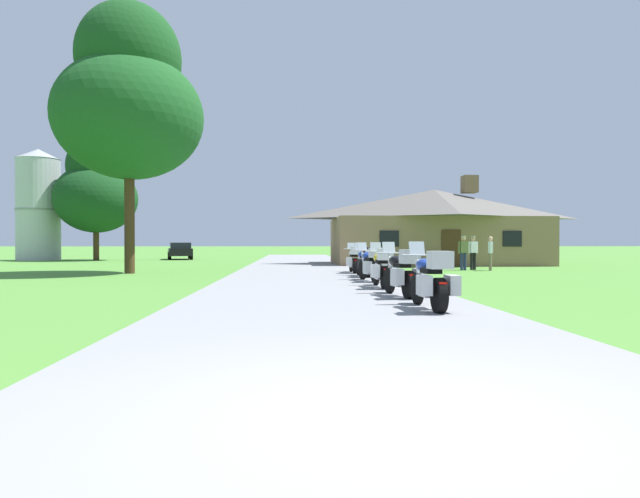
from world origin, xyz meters
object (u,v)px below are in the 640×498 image
object	(u,v)px
motorcycle_blue_nearest_to_camera	(431,281)
motorcycle_yellow_third_in_row	(382,268)
motorcycle_black_second_in_row	(402,273)
bystander_white_shirt_beside_signpost	(473,251)
motorcycle_white_farthest_in_row	(354,260)
motorcycle_blue_fifth_in_row	(365,262)
bystander_white_shirt_by_tree	(490,251)
tree_left_far	(96,189)
tree_left_near	(129,99)
metal_silo_distant	(38,205)
motorcycle_blue_fourth_in_row	(371,265)
bystander_olive_shirt_near_lodge	(463,251)
parked_black_suv_far_left	(180,250)

from	to	relation	value
motorcycle_blue_nearest_to_camera	motorcycle_yellow_third_in_row	xyz separation A→B (m)	(-0.07, 5.20, 0.00)
motorcycle_black_second_in_row	bystander_white_shirt_beside_signpost	world-z (taller)	bystander_white_shirt_beside_signpost
motorcycle_yellow_third_in_row	motorcycle_white_farthest_in_row	size ratio (longest dim) A/B	1.00
motorcycle_blue_nearest_to_camera	motorcycle_blue_fifth_in_row	distance (m)	10.32
motorcycle_yellow_third_in_row	bystander_white_shirt_by_tree	bearing A→B (deg)	55.42
motorcycle_black_second_in_row	motorcycle_white_farthest_in_row	world-z (taller)	same
motorcycle_black_second_in_row	tree_left_far	distance (m)	35.91
tree_left_near	metal_silo_distant	distance (m)	23.73
motorcycle_blue_fourth_in_row	bystander_olive_shirt_near_lodge	distance (m)	10.12
motorcycle_yellow_third_in_row	motorcycle_blue_fourth_in_row	xyz separation A→B (m)	(0.09, 2.63, 0.00)
motorcycle_blue_nearest_to_camera	bystander_white_shirt_by_tree	size ratio (longest dim) A/B	1.25
motorcycle_blue_nearest_to_camera	bystander_olive_shirt_near_lodge	world-z (taller)	bystander_olive_shirt_near_lodge
motorcycle_yellow_third_in_row	bystander_white_shirt_by_tree	distance (m)	12.81
bystander_olive_shirt_near_lodge	tree_left_near	world-z (taller)	tree_left_near
bystander_white_shirt_by_tree	metal_silo_distant	bearing A→B (deg)	-99.83
motorcycle_blue_nearest_to_camera	parked_black_suv_far_left	size ratio (longest dim) A/B	0.42
tree_left_near	parked_black_suv_far_left	xyz separation A→B (m)	(-2.14, 21.49, -6.86)
motorcycle_blue_fourth_in_row	metal_silo_distant	bearing A→B (deg)	121.66
motorcycle_blue_fifth_in_row	parked_black_suv_far_left	size ratio (longest dim) A/B	0.42
motorcycle_blue_fifth_in_row	motorcycle_white_farthest_in_row	bearing A→B (deg)	85.75
motorcycle_black_second_in_row	motorcycle_white_farthest_in_row	xyz separation A→B (m)	(0.08, 10.51, 0.00)
tree_left_near	tree_left_far	bearing A→B (deg)	113.10
motorcycle_black_second_in_row	bystander_white_shirt_by_tree	distance (m)	15.06
motorcycle_yellow_third_in_row	parked_black_suv_far_left	size ratio (longest dim) A/B	0.42
motorcycle_blue_fifth_in_row	bystander_olive_shirt_near_lodge	size ratio (longest dim) A/B	1.24
bystander_white_shirt_by_tree	parked_black_suv_far_left	xyz separation A→B (m)	(-18.94, 19.83, -0.15)
motorcycle_yellow_third_in_row	metal_silo_distant	bearing A→B (deg)	127.32
motorcycle_blue_nearest_to_camera	tree_left_far	size ratio (longest dim) A/B	0.21
bystander_white_shirt_by_tree	motorcycle_black_second_in_row	bearing A→B (deg)	-6.55
bystander_white_shirt_by_tree	bystander_olive_shirt_near_lodge	bearing A→B (deg)	-81.21
parked_black_suv_far_left	motorcycle_blue_nearest_to_camera	bearing A→B (deg)	-85.30
motorcycle_white_farthest_in_row	bystander_white_shirt_by_tree	bearing A→B (deg)	20.99
motorcycle_white_farthest_in_row	tree_left_near	bearing A→B (deg)	172.86
motorcycle_white_farthest_in_row	bystander_white_shirt_by_tree	xyz separation A→B (m)	(7.01, 2.78, 0.32)
bystander_white_shirt_beside_signpost	metal_silo_distant	bearing A→B (deg)	131.56
motorcycle_blue_fifth_in_row	motorcycle_blue_nearest_to_camera	bearing A→B (deg)	-97.58
motorcycle_blue_fifth_in_row	parked_black_suv_far_left	bearing A→B (deg)	108.74
metal_silo_distant	parked_black_suv_far_left	world-z (taller)	metal_silo_distant
motorcycle_blue_nearest_to_camera	parked_black_suv_far_left	bearing A→B (deg)	106.13
motorcycle_blue_nearest_to_camera	motorcycle_blue_fifth_in_row	bearing A→B (deg)	86.80
motorcycle_black_second_in_row	bystander_olive_shirt_near_lodge	world-z (taller)	bystander_olive_shirt_near_lodge
bystander_white_shirt_beside_signpost	tree_left_near	xyz separation A→B (m)	(-16.16, -2.33, 6.69)
metal_silo_distant	bystander_olive_shirt_near_lodge	bearing A→B (deg)	-32.06
motorcycle_yellow_third_in_row	tree_left_far	distance (m)	33.65
motorcycle_blue_fourth_in_row	parked_black_suv_far_left	distance (m)	30.28
motorcycle_blue_fourth_in_row	tree_left_far	world-z (taller)	tree_left_far
motorcycle_blue_nearest_to_camera	bystander_white_shirt_by_tree	world-z (taller)	bystander_white_shirt_by_tree
motorcycle_black_second_in_row	motorcycle_yellow_third_in_row	bearing A→B (deg)	83.39
motorcycle_blue_fourth_in_row	motorcycle_white_farthest_in_row	distance (m)	5.23
motorcycle_blue_nearest_to_camera	motorcycle_white_farthest_in_row	xyz separation A→B (m)	(0.05, 13.07, 0.00)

